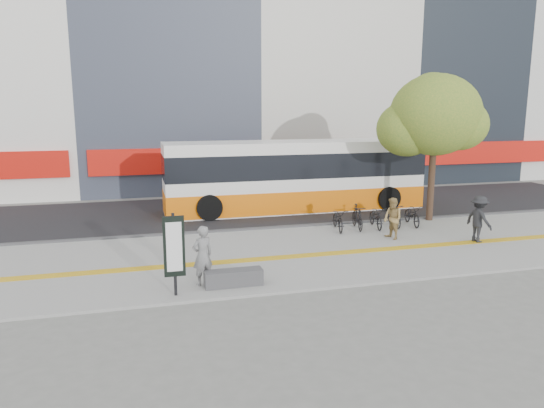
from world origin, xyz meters
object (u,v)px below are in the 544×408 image
object	(u,v)px
bus	(295,178)
seated_woman	(203,255)
street_tree	(433,117)
bench	(234,278)
pedestrian_dark	(479,219)
pedestrian_tan	(393,219)
signboard	(174,248)

from	to	relation	value
bus	seated_woman	distance (m)	10.98
street_tree	seated_woman	xyz separation A→B (m)	(-10.58, -5.71, -3.60)
bench	pedestrian_dark	bearing A→B (deg)	13.14
bus	pedestrian_tan	xyz separation A→B (m)	(1.79, -6.30, -0.75)
bench	bus	world-z (taller)	bus
seated_woman	pedestrian_dark	xyz separation A→B (m)	(10.27, 1.90, 0.01)
signboard	street_tree	bearing A→B (deg)	29.07
bus	seated_woman	size ratio (longest dim) A/B	7.35
seated_woman	pedestrian_tan	xyz separation A→B (m)	(7.45, 3.09, -0.06)
signboard	bus	bearing A→B (deg)	57.16
bench	street_tree	distance (m)	12.23
bus	pedestrian_dark	size ratio (longest dim) A/B	7.23
signboard	pedestrian_dark	xyz separation A→B (m)	(11.07, 2.52, -0.44)
signboard	pedestrian_tan	xyz separation A→B (m)	(8.25, 3.71, -0.51)
signboard	pedestrian_dark	bearing A→B (deg)	12.81
bench	bus	xyz separation A→B (m)	(4.86, 9.70, 1.30)
pedestrian_dark	pedestrian_tan	bearing A→B (deg)	56.85
bench	pedestrian_tan	xyz separation A→B (m)	(6.65, 3.40, 0.55)
bench	pedestrian_tan	bearing A→B (deg)	27.08
pedestrian_tan	bench	bearing A→B (deg)	-72.74
pedestrian_tan	pedestrian_dark	world-z (taller)	pedestrian_dark
bus	pedestrian_tan	size ratio (longest dim) A/B	7.94
bus	street_tree	bearing A→B (deg)	-36.78
street_tree	pedestrian_dark	bearing A→B (deg)	-94.58
bench	street_tree	bearing A→B (deg)	31.62
bench	pedestrian_dark	world-z (taller)	pedestrian_dark
pedestrian_tan	seated_woman	bearing A→B (deg)	-77.30
pedestrian_tan	street_tree	bearing A→B (deg)	120.13
signboard	bus	distance (m)	11.91
bench	street_tree	xyz separation A→B (m)	(9.78, 6.02, 4.21)
pedestrian_tan	pedestrian_dark	xyz separation A→B (m)	(2.82, -1.19, 0.08)
signboard	seated_woman	bearing A→B (deg)	37.62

